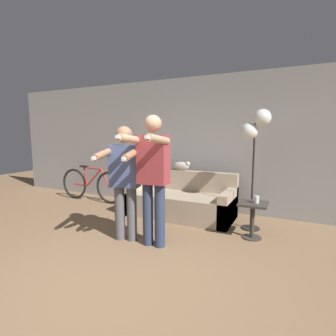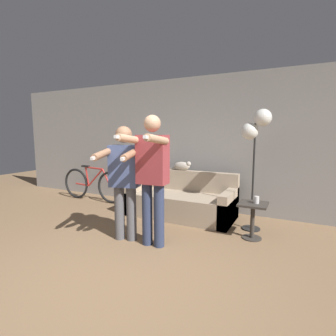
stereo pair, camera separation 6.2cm
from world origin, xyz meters
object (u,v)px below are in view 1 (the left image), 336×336
(person_left, at_px, (124,176))
(floor_lamp, at_px, (255,131))
(cat, at_px, (181,166))
(couch, at_px, (180,202))
(person_right, at_px, (153,172))
(side_table, at_px, (253,213))
(bicycle, at_px, (91,185))
(cup, at_px, (257,199))

(person_left, distance_m, floor_lamp, 2.07)
(cat, bearing_deg, couch, -69.57)
(person_left, relative_size, cat, 3.61)
(person_right, distance_m, side_table, 1.58)
(person_right, bearing_deg, bicycle, 145.51)
(floor_lamp, distance_m, cup, 1.04)
(side_table, bearing_deg, floor_lamp, 99.65)
(couch, bearing_deg, side_table, -20.54)
(floor_lamp, relative_size, side_table, 3.56)
(cat, xyz_separation_m, bicycle, (-2.10, -0.22, -0.52))
(cat, bearing_deg, floor_lamp, -17.82)
(couch, xyz_separation_m, person_left, (-0.26, -1.37, 0.66))
(cat, distance_m, side_table, 1.77)
(floor_lamp, bearing_deg, couch, 174.36)
(floor_lamp, height_order, cup, floor_lamp)
(person_right, height_order, cat, person_right)
(person_right, relative_size, side_table, 3.32)
(person_left, height_order, cup, person_left)
(side_table, xyz_separation_m, bicycle, (-3.57, 0.61, -0.00))
(cup, distance_m, bicycle, 3.67)
(person_left, distance_m, cup, 1.90)
(cat, distance_m, cup, 1.75)
(couch, xyz_separation_m, cat, (-0.12, 0.33, 0.62))
(person_right, xyz_separation_m, bicycle, (-2.41, 1.47, -0.64))
(floor_lamp, distance_m, side_table, 1.23)
(person_right, height_order, floor_lamp, floor_lamp)
(person_right, relative_size, bicycle, 1.02)
(person_right, distance_m, cat, 1.73)
(side_table, height_order, bicycle, bicycle)
(floor_lamp, height_order, bicycle, floor_lamp)
(person_left, relative_size, cup, 15.74)
(couch, height_order, person_left, person_left)
(floor_lamp, bearing_deg, bicycle, 176.21)
(cat, relative_size, bicycle, 0.26)
(person_right, relative_size, cat, 3.92)
(person_left, distance_m, person_right, 0.46)
(floor_lamp, bearing_deg, person_left, -141.17)
(person_left, relative_size, person_right, 0.92)
(cup, xyz_separation_m, bicycle, (-3.61, 0.60, -0.21))
(cat, relative_size, side_table, 0.85)
(cat, bearing_deg, side_table, -29.46)
(couch, bearing_deg, cup, -19.59)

